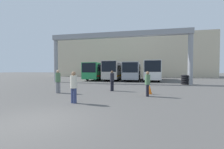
{
  "coord_description": "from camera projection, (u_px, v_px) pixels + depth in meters",
  "views": [
    {
      "loc": [
        3.76,
        -4.43,
        1.83
      ],
      "look_at": [
        -1.11,
        18.01,
        1.15
      ],
      "focal_mm": 24.0,
      "sensor_mm": 36.0,
      "label": 1
    }
  ],
  "objects": [
    {
      "name": "bus_slot_2",
      "position": [
        133.0,
        70.0,
        27.89
      ],
      "size": [
        2.6,
        11.33,
        3.1
      ],
      "color": "#999EA5",
      "rests_on": "ground"
    },
    {
      "name": "building_backdrop",
      "position": [
        132.0,
        57.0,
        44.19
      ],
      "size": [
        40.99,
        12.0,
        11.13
      ],
      "color": "beige",
      "rests_on": "ground"
    },
    {
      "name": "pedestrian_near_center",
      "position": [
        58.0,
        81.0,
        11.93
      ],
      "size": [
        0.38,
        0.38,
        1.85
      ],
      "rotation": [
        0.0,
        0.0,
        4.18
      ],
      "color": "gray",
      "rests_on": "ground"
    },
    {
      "name": "pedestrian_far_center",
      "position": [
        112.0,
        80.0,
        13.11
      ],
      "size": [
        0.37,
        0.37,
        1.78
      ],
      "rotation": [
        0.0,
        0.0,
        4.28
      ],
      "color": "black",
      "rests_on": "ground"
    },
    {
      "name": "bus_slot_3",
      "position": [
        151.0,
        70.0,
        26.79
      ],
      "size": [
        2.58,
        10.5,
        3.34
      ],
      "color": "silver",
      "rests_on": "ground"
    },
    {
      "name": "bus_slot_1",
      "position": [
        115.0,
        70.0,
        28.33
      ],
      "size": [
        2.54,
        10.82,
        3.32
      ],
      "color": "beige",
      "rests_on": "ground"
    },
    {
      "name": "traffic_cone",
      "position": [
        150.0,
        89.0,
        11.44
      ],
      "size": [
        0.37,
        0.37,
        0.69
      ],
      "color": "orange",
      "rests_on": "ground"
    },
    {
      "name": "ground_plane",
      "position": [
        33.0,
        123.0,
        5.18
      ],
      "size": [
        200.0,
        200.0,
        0.0
      ],
      "primitive_type": "plane",
      "color": "#514F4C"
    },
    {
      "name": "pedestrian_near_right",
      "position": [
        148.0,
        83.0,
        10.39
      ],
      "size": [
        0.36,
        0.36,
        1.74
      ],
      "rotation": [
        0.0,
        0.0,
        1.42
      ],
      "color": "black",
      "rests_on": "ground"
    },
    {
      "name": "tire_stack",
      "position": [
        185.0,
        80.0,
        19.05
      ],
      "size": [
        1.04,
        1.04,
        1.2
      ],
      "color": "black",
      "rests_on": "ground"
    },
    {
      "name": "bus_slot_0",
      "position": [
        98.0,
        70.0,
        28.65
      ],
      "size": [
        2.56,
        10.06,
        3.07
      ],
      "color": "#268C4C",
      "rests_on": "ground"
    },
    {
      "name": "pedestrian_mid_left",
      "position": [
        74.0,
        86.0,
        8.27
      ],
      "size": [
        0.36,
        0.36,
        1.75
      ],
      "rotation": [
        0.0,
        0.0,
        2.85
      ],
      "color": "navy",
      "rests_on": "ground"
    },
    {
      "name": "overhead_gantry",
      "position": [
        117.0,
        42.0,
        20.6
      ],
      "size": [
        19.35,
        0.8,
        7.03
      ],
      "color": "gray",
      "rests_on": "ground"
    }
  ]
}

